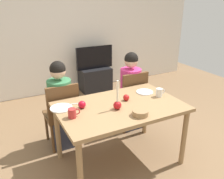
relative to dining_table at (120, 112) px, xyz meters
The scene contains 18 objects.
ground_plane 0.67m from the dining_table, ahead, with size 7.68×7.68×0.00m, color brown.
back_wall 2.68m from the dining_table, 90.00° to the left, with size 6.40×0.10×2.60m, color silver.
dining_table is the anchor object (origin of this frame).
chair_left 0.81m from the dining_table, 130.05° to the left, with size 0.40×0.40×0.90m.
chair_right 0.82m from the dining_table, 48.88° to the left, with size 0.40×0.40×0.90m.
person_left_child 0.82m from the dining_table, 128.59° to the left, with size 0.30×0.30×1.17m.
person_right_child 0.84m from the dining_table, 50.35° to the left, with size 0.30×0.30×1.17m.
tv_stand 2.44m from the dining_table, 73.46° to the left, with size 0.64×0.40×0.48m, color black.
tv 2.40m from the dining_table, 73.47° to the left, with size 0.79×0.05×0.46m.
candle_centerpiece 0.18m from the dining_table, 136.95° to the right, with size 0.09×0.09×0.33m.
plate_left 0.66m from the dining_table, 159.65° to the left, with size 0.24×0.24×0.01m, color white.
plate_right 0.51m from the dining_table, 22.23° to the left, with size 0.21×0.21×0.01m, color silver.
mug_left 0.58m from the dining_table, behind, with size 0.13×0.08×0.10m.
mug_right 0.56m from the dining_table, ahead, with size 0.12×0.08×0.10m.
fork_left 0.52m from the dining_table, 149.60° to the left, with size 0.18×0.01×0.01m, color silver.
bowl_walnuts 0.33m from the dining_table, 77.80° to the right, with size 0.17×0.17×0.06m, color #99754C.
apple_near_candle 0.19m from the dining_table, 33.16° to the left, with size 0.07×0.07×0.07m, color red.
apple_by_left_plate 0.44m from the dining_table, 162.33° to the left, with size 0.08×0.08×0.08m, color red.
Camera 1 is at (-1.18, -2.09, 1.90)m, focal length 37.86 mm.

